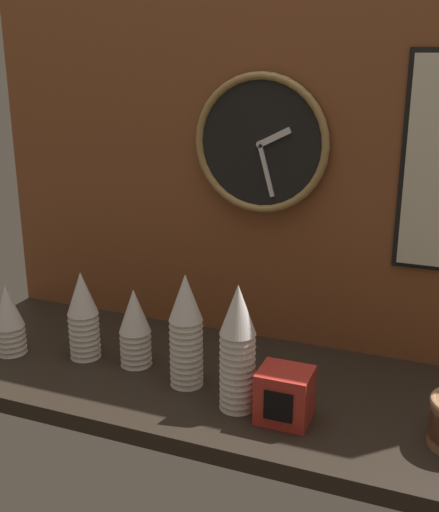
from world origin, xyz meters
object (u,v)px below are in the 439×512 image
cup_stack_center_right (238,348)px  napkin_dispenser (285,395)px  wall_clock (261,144)px  cup_stack_far_left (9,319)px  cup_stack_left (83,315)px  cup_stack_center_left (135,327)px  cup_stack_center (186,330)px

cup_stack_center_right → napkin_dispenser: size_ratio=2.51×
cup_stack_center_right → wall_clock: size_ratio=0.83×
cup_stack_far_left → cup_stack_center_right: bearing=-3.2°
wall_clock → napkin_dispenser: (18.13, -36.21, -47.21)cm
cup_stack_left → cup_stack_center_right: (44.73, -8.74, 2.96)cm
cup_stack_center_left → cup_stack_center_right: bearing=-17.8°
cup_stack_center_left → cup_stack_center: (15.90, -4.34, 3.70)cm
napkin_dispenser → cup_stack_center: bearing=166.0°
cup_stack_left → wall_clock: bearing=35.2°
cup_stack_center_right → cup_stack_far_left: size_ratio=1.56×
cup_stack_center_left → wall_clock: 55.17cm
cup_stack_left → napkin_dispenser: bearing=-9.8°
cup_stack_center_left → wall_clock: bearing=47.4°
cup_stack_far_left → wall_clock: wall_clock is taller
cup_stack_center_right → cup_stack_far_left: bearing=176.8°
wall_clock → cup_stack_left: bearing=-144.8°
cup_stack_center → napkin_dispenser: size_ratio=2.38×
cup_stack_left → cup_stack_center: size_ratio=0.84×
napkin_dispenser → cup_stack_far_left: bearing=176.6°
cup_stack_left → cup_stack_far_left: (-19.21, -5.18, -2.22)cm
cup_stack_center_right → cup_stack_center_left: bearing=162.2°
cup_stack_left → cup_stack_center_left: cup_stack_left is taller
cup_stack_far_left → cup_stack_center: bearing=2.2°
cup_stack_left → cup_stack_center: cup_stack_center is taller
cup_stack_center → cup_stack_left: bearing=173.8°
cup_stack_center_right → wall_clock: 52.72cm
cup_stack_left → cup_stack_center_right: cup_stack_center_right is taller
cup_stack_center_right → wall_clock: bearing=101.4°
cup_stack_far_left → wall_clock: 78.39cm
cup_stack_far_left → cup_stack_center: cup_stack_center is taller
wall_clock → napkin_dispenser: bearing=-63.4°
cup_stack_left → cup_stack_center_right: size_ratio=0.80×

